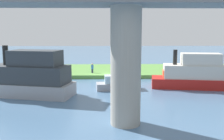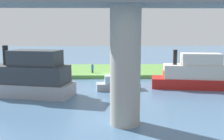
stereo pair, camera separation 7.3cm
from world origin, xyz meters
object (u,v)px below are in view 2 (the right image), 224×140
object	(u,v)px
mooring_post	(62,72)
bridge_pylon	(125,67)
person_on_bank	(92,68)
motorboat_red	(117,84)
skiff_small	(27,77)
riverboat_paddlewheel	(193,74)

from	to	relation	value
mooring_post	bridge_pylon	bearing A→B (deg)	112.60
person_on_bank	motorboat_red	bearing A→B (deg)	110.19
skiff_small	motorboat_red	bearing A→B (deg)	-165.25
person_on_bank	motorboat_red	distance (m)	9.25
mooring_post	skiff_small	xyz separation A→B (m)	(1.84, 9.60, 0.98)
motorboat_red	person_on_bank	bearing A→B (deg)	-69.81
person_on_bank	mooring_post	distance (m)	4.39
mooring_post	person_on_bank	bearing A→B (deg)	-160.38
skiff_small	riverboat_paddlewheel	bearing A→B (deg)	-170.06
person_on_bank	motorboat_red	world-z (taller)	person_on_bank
motorboat_red	mooring_post	bearing A→B (deg)	-44.51
bridge_pylon	riverboat_paddlewheel	bearing A→B (deg)	-126.97
skiff_small	motorboat_red	world-z (taller)	skiff_small
bridge_pylon	person_on_bank	world-z (taller)	bridge_pylon
motorboat_red	riverboat_paddlewheel	xyz separation A→B (m)	(-8.76, -0.73, 1.05)
motorboat_red	riverboat_paddlewheel	size ratio (longest dim) A/B	0.56
bridge_pylon	mooring_post	distance (m)	19.66
bridge_pylon	motorboat_red	size ratio (longest dim) A/B	1.64
bridge_pylon	person_on_bank	distance (m)	19.88
person_on_bank	mooring_post	size ratio (longest dim) A/B	1.75
bridge_pylon	person_on_bank	bearing A→B (deg)	-80.26
bridge_pylon	riverboat_paddlewheel	distance (m)	14.54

